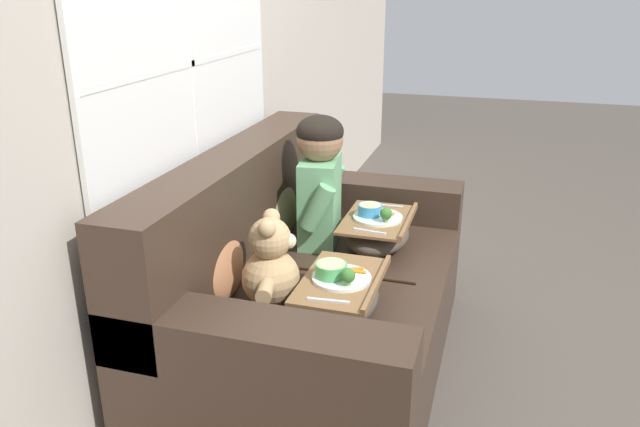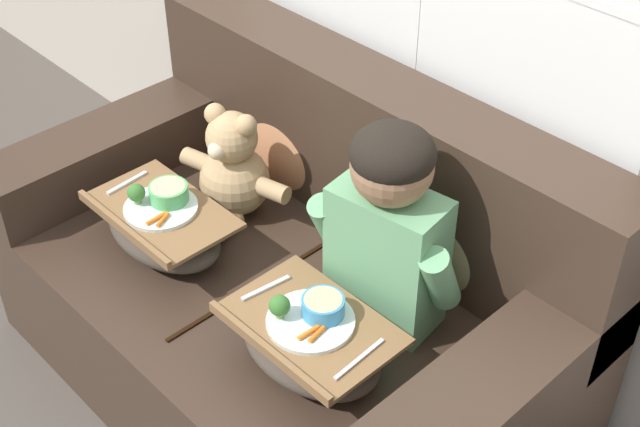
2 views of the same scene
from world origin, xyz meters
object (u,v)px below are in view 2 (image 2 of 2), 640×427
Objects in this scene: throw_pillow_behind_teddy at (284,138)px; child_figure at (389,218)px; throw_pillow_behind_child at (437,229)px; lap_tray_child at (311,341)px; teddy_bear at (233,170)px; couch at (295,295)px; lap_tray_teddy at (163,226)px.

child_figure is (0.62, -0.20, 0.15)m from throw_pillow_behind_teddy.
throw_pillow_behind_teddy is 0.67m from child_figure.
throw_pillow_behind_child is 1.07× the size of throw_pillow_behind_teddy.
teddy_bear is at bearing 157.06° from lap_tray_child.
couch is 0.50m from throw_pillow_behind_child.
child_figure is (0.31, 0.04, 0.45)m from couch.
couch is at bearing 35.94° from lap_tray_teddy.
lap_tray_child reaches higher than lap_tray_teddy.
lap_tray_teddy is (-0.00, -0.47, -0.09)m from throw_pillow_behind_teddy.
lap_tray_teddy is at bearing -90.11° from throw_pillow_behind_teddy.
child_figure reaches higher than couch.
throw_pillow_behind_child is 0.64× the size of child_figure.
throw_pillow_behind_teddy is at bearing 180.00° from throw_pillow_behind_child.
teddy_bear is 0.90× the size of lap_tray_child.
child_figure is 0.72m from lap_tray_teddy.
throw_pillow_behind_child is at bearing 90.04° from child_figure.
throw_pillow_behind_teddy is 0.82× the size of lap_tray_child.
lap_tray_child is at bearing -36.08° from couch.
couch is 4.49× the size of throw_pillow_behind_child.
throw_pillow_behind_child is 0.66m from teddy_bear.
couch reaches higher than teddy_bear.
child_figure reaches higher than throw_pillow_behind_teddy.
child_figure reaches higher than throw_pillow_behind_child.
couch is at bearing -6.66° from teddy_bear.
teddy_bear is at bearing -179.65° from child_figure.
lap_tray_teddy is at bearing -142.99° from throw_pillow_behind_child.
throw_pillow_behind_teddy is at bearing 90.31° from teddy_bear.
throw_pillow_behind_teddy is 0.80× the size of lap_tray_teddy.
throw_pillow_behind_teddy is at bearing 161.88° from child_figure.
teddy_bear is at bearing -161.53° from throw_pillow_behind_child.
lap_tray_child is at bearing -37.08° from throw_pillow_behind_teddy.
teddy_bear is 0.27m from lap_tray_teddy.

